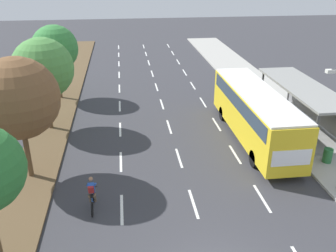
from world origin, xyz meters
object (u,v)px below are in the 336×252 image
object	(u,v)px
median_tree_second	(18,99)
cyclist	(92,195)
median_tree_third	(43,69)
bus	(255,110)
trash_bin	(328,155)
bus_shelter	(305,101)
median_tree_fourth	(55,48)

from	to	relation	value
median_tree_second	cyclist	bearing A→B (deg)	-43.14
cyclist	median_tree_second	bearing A→B (deg)	136.86
median_tree_second	median_tree_third	size ratio (longest dim) A/B	1.04
bus	median_tree_second	size ratio (longest dim) A/B	1.72
trash_bin	median_tree_second	bearing A→B (deg)	177.47
median_tree_second	median_tree_third	xyz separation A→B (m)	(0.05, 6.38, -0.19)
cyclist	trash_bin	distance (m)	13.55
median_tree_second	bus_shelter	bearing A→B (deg)	14.67
median_tree_second	median_tree_third	bearing A→B (deg)	89.57
cyclist	trash_bin	size ratio (longest dim) A/B	2.14
bus	cyclist	world-z (taller)	bus
trash_bin	bus	bearing A→B (deg)	130.15
median_tree_second	median_tree_third	distance (m)	6.39
median_tree_second	median_tree_third	world-z (taller)	median_tree_second
bus_shelter	bus	bearing A→B (deg)	-159.01
bus_shelter	median_tree_fourth	world-z (taller)	median_tree_fourth
median_tree_fourth	median_tree_third	bearing A→B (deg)	-88.29
bus	bus_shelter	bearing A→B (deg)	20.99
bus	cyclist	size ratio (longest dim) A/B	6.20
cyclist	median_tree_second	distance (m)	6.16
cyclist	median_tree_third	size ratio (longest dim) A/B	0.29
cyclist	trash_bin	world-z (taller)	cyclist
median_tree_third	bus_shelter	bearing A→B (deg)	-5.42
bus_shelter	median_tree_third	world-z (taller)	median_tree_third
cyclist	median_tree_second	size ratio (longest dim) A/B	0.28
bus_shelter	median_tree_fourth	distance (m)	19.94
bus	median_tree_fourth	size ratio (longest dim) A/B	1.84
median_tree_second	trash_bin	size ratio (longest dim) A/B	7.74
bus	median_tree_third	bearing A→B (deg)	166.21
bus	median_tree_fourth	xyz separation A→B (m)	(-13.78, 9.72, 2.30)
median_tree_fourth	bus	bearing A→B (deg)	-35.20
bus	trash_bin	distance (m)	5.18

